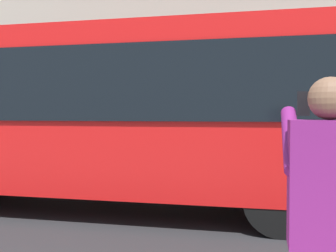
# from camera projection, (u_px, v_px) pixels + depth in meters

# --- Properties ---
(ground_plane) EXTENTS (60.00, 60.00, 0.00)m
(ground_plane) POSITION_uv_depth(u_px,v_px,m) (192.00, 212.00, 6.83)
(ground_plane) COLOR #232326
(red_bus) EXTENTS (9.05, 2.54, 3.08)m
(red_bus) POSITION_uv_depth(u_px,v_px,m) (101.00, 112.00, 7.16)
(red_bus) COLOR red
(red_bus) RESTS_ON ground_plane
(pedestrian_photographer) EXTENTS (0.53, 0.52, 1.70)m
(pedestrian_photographer) POSITION_uv_depth(u_px,v_px,m) (329.00, 215.00, 2.09)
(pedestrian_photographer) COLOR #4C4238
(pedestrian_photographer) RESTS_ON sidewalk_curb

